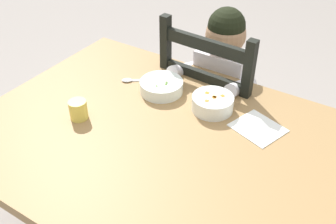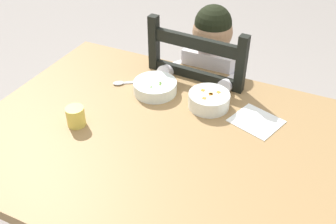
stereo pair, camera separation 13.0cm
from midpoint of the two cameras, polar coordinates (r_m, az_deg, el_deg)
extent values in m
cube|color=olive|center=(1.31, 1.96, -4.31)|extent=(1.31, 0.95, 0.04)
cylinder|color=olive|center=(2.05, -6.43, 0.05)|extent=(0.07, 0.07, 0.67)
cube|color=black|center=(1.88, 9.79, 0.22)|extent=(0.44, 0.44, 0.02)
cube|color=black|center=(2.12, 16.10, -4.08)|extent=(0.04, 0.04, 0.44)
cube|color=black|center=(2.22, 7.16, -0.47)|extent=(0.04, 0.04, 0.44)
cube|color=black|center=(1.85, 11.53, -10.44)|extent=(0.04, 0.04, 0.44)
cube|color=black|center=(1.97, 1.61, -5.90)|extent=(0.04, 0.04, 0.44)
cube|color=black|center=(1.54, 13.69, 1.97)|extent=(0.04, 0.04, 0.49)
cube|color=black|center=(1.68, 1.89, 6.33)|extent=(0.04, 0.04, 0.49)
cube|color=black|center=(1.52, 8.06, 9.73)|extent=(0.36, 0.05, 0.05)
cube|color=black|center=(1.59, 7.61, 5.01)|extent=(0.36, 0.05, 0.05)
cube|color=white|center=(1.77, 9.95, 4.17)|extent=(0.22, 0.14, 0.32)
sphere|color=#A97E5B|center=(1.65, 10.81, 11.09)|extent=(0.17, 0.17, 0.17)
sphere|color=black|center=(1.64, 10.96, 12.30)|extent=(0.16, 0.16, 0.16)
cylinder|color=#3F4C72|center=(1.93, 5.79, -6.73)|extent=(0.07, 0.07, 0.46)
cylinder|color=#3F4C72|center=(1.90, 8.74, -7.91)|extent=(0.07, 0.07, 0.46)
cylinder|color=white|center=(1.69, 4.81, 6.24)|extent=(0.06, 0.24, 0.13)
cylinder|color=white|center=(1.61, 12.98, 3.59)|extent=(0.06, 0.24, 0.13)
cylinder|color=white|center=(1.50, 1.51, 3.72)|extent=(0.17, 0.17, 0.05)
cylinder|color=white|center=(1.51, 1.50, 3.06)|extent=(0.08, 0.08, 0.01)
cylinder|color=#538E38|center=(1.50, 1.51, 3.94)|extent=(0.14, 0.14, 0.03)
sphere|color=#5C863F|center=(1.48, 2.31, 4.08)|extent=(0.01, 0.01, 0.01)
sphere|color=#5B902D|center=(1.47, 2.23, 3.89)|extent=(0.01, 0.01, 0.01)
sphere|color=#598632|center=(1.48, 2.29, 4.23)|extent=(0.01, 0.01, 0.01)
sphere|color=#558B31|center=(1.46, 0.86, 3.65)|extent=(0.01, 0.01, 0.01)
cylinder|color=white|center=(1.42, 9.22, 1.20)|extent=(0.15, 0.15, 0.06)
cylinder|color=white|center=(1.43, 9.12, 0.39)|extent=(0.07, 0.07, 0.01)
cylinder|color=orange|center=(1.41, 9.25, 1.48)|extent=(0.12, 0.12, 0.03)
cube|color=orange|center=(1.40, 9.53, 2.00)|extent=(0.02, 0.02, 0.01)
cube|color=orange|center=(1.42, 8.41, 2.59)|extent=(0.01, 0.01, 0.01)
cube|color=orange|center=(1.38, 8.45, 1.40)|extent=(0.02, 0.02, 0.01)
cube|color=orange|center=(1.40, 9.48, 1.91)|extent=(0.02, 0.02, 0.01)
cube|color=orange|center=(1.41, 10.68, 2.14)|extent=(0.02, 0.02, 0.01)
cube|color=silver|center=(1.58, -1.27, 4.65)|extent=(0.08, 0.06, 0.00)
ellipsoid|color=silver|center=(1.58, -3.72, 4.65)|extent=(0.05, 0.05, 0.01)
cylinder|color=#E4D055|center=(1.38, -10.51, 0.24)|extent=(0.06, 0.06, 0.07)
cube|color=white|center=(1.38, 15.78, -2.39)|extent=(0.20, 0.19, 0.00)
camera|label=1|loc=(0.06, 92.82, -2.10)|focal=41.27mm
camera|label=2|loc=(0.06, -87.18, 2.10)|focal=41.27mm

